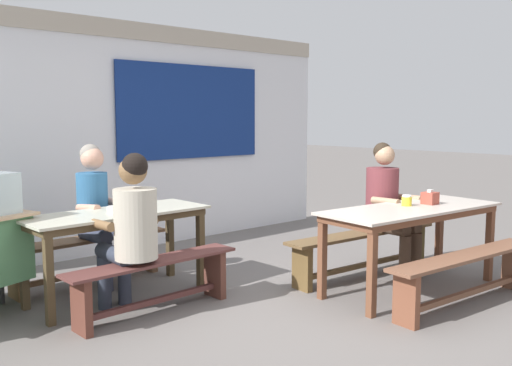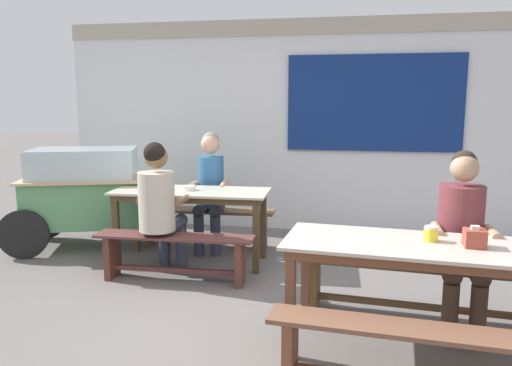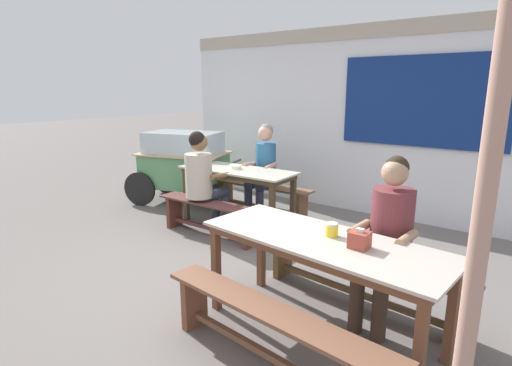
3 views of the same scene
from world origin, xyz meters
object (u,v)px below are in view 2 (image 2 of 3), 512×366
object	(u,v)px
bench_far_back	(206,221)
tissue_box	(475,238)
dining_table_near	(426,255)
bench_far_front	(174,251)
person_right_near_table	(461,231)
person_center_facing	(210,184)
soup_bowl	(189,188)
person_left_back_turned	(160,202)
bench_near_front	(428,353)
condiment_jar	(431,234)
food_cart	(84,189)
bench_near_back	(420,281)
dining_table_far	(191,198)

from	to	relation	value
bench_far_back	tissue_box	world-z (taller)	tissue_box
dining_table_near	bench_far_front	size ratio (longest dim) A/B	1.26
dining_table_near	person_right_near_table	distance (m)	0.56
person_center_facing	soup_bowl	distance (m)	0.50
dining_table_near	person_center_facing	world-z (taller)	person_center_facing
person_left_back_turned	dining_table_near	bearing A→B (deg)	-25.29
bench_near_front	condiment_jar	xyz separation A→B (m)	(0.08, 0.64, 0.51)
bench_near_front	food_cart	distance (m)	4.20
bench_near_back	tissue_box	world-z (taller)	tissue_box
person_right_near_table	person_center_facing	distance (m)	2.81
dining_table_near	food_cart	world-z (taller)	food_cart
tissue_box	bench_near_back	bearing A→B (deg)	112.04
bench_near_back	soup_bowl	distance (m)	2.41
bench_near_back	bench_near_front	xyz separation A→B (m)	(-0.10, -1.12, -0.00)
bench_far_front	bench_near_front	size ratio (longest dim) A/B	0.83
dining_table_far	person_right_near_table	bearing A→B (deg)	-24.25
person_left_back_turned	condiment_jar	bearing A→B (deg)	-23.39
bench_far_front	bench_near_back	distance (m)	2.16
bench_near_back	condiment_jar	xyz separation A→B (m)	(-0.02, -0.49, 0.50)
dining_table_far	bench_far_back	xyz separation A→B (m)	(-0.02, 0.56, -0.37)
bench_near_front	tissue_box	world-z (taller)	tissue_box
dining_table_near	condiment_jar	bearing A→B (deg)	67.05
bench_near_back	bench_far_front	bearing A→B (deg)	168.69
bench_far_back	bench_far_front	xyz separation A→B (m)	(0.04, -1.13, -0.02)
condiment_jar	bench_far_back	bearing A→B (deg)	136.36
person_left_back_turned	person_center_facing	size ratio (longest dim) A/B	0.99
bench_far_back	food_cart	distance (m)	1.42
bench_near_back	person_left_back_turned	distance (m)	2.36
soup_bowl	bench_near_back	bearing A→B (deg)	-24.64
bench_far_back	person_right_near_table	bearing A→B (deg)	-34.26
person_right_near_table	person_left_back_turned	bearing A→B (deg)	167.12
bench_far_back	person_right_near_table	distance (m)	2.94
food_cart	person_left_back_turned	xyz separation A→B (m)	(1.23, -0.81, 0.07)
dining_table_near	food_cart	size ratio (longest dim) A/B	1.02
bench_near_front	person_right_near_table	world-z (taller)	person_right_near_table
dining_table_near	bench_near_front	size ratio (longest dim) A/B	1.04
dining_table_near	bench_near_back	size ratio (longest dim) A/B	1.00
soup_bowl	food_cart	bearing A→B (deg)	167.03
bench_near_back	food_cart	world-z (taller)	food_cart
dining_table_far	condiment_jar	distance (m)	2.58
tissue_box	condiment_jar	distance (m)	0.26
bench_near_front	food_cart	size ratio (longest dim) A/B	0.98
bench_far_front	person_center_facing	size ratio (longest dim) A/B	1.13
bench_far_front	tissue_box	world-z (taller)	tissue_box
dining_table_far	tissue_box	bearing A→B (deg)	-33.40
soup_bowl	dining_table_far	bearing A→B (deg)	2.40
bench_near_back	person_left_back_turned	size ratio (longest dim) A/B	1.44
dining_table_far	person_left_back_turned	xyz separation A→B (m)	(-0.14, -0.50, 0.06)
bench_near_front	soup_bowl	xyz separation A→B (m)	(-2.05, 2.11, 0.48)
dining_table_near	person_center_facing	xyz separation A→B (m)	(-2.02, 2.04, 0.06)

